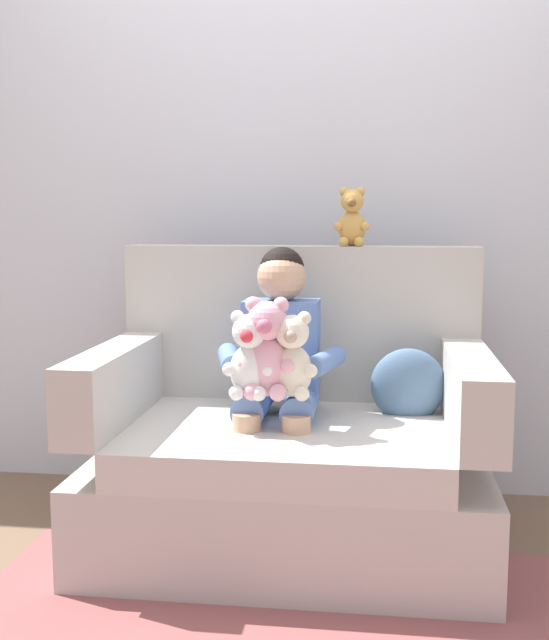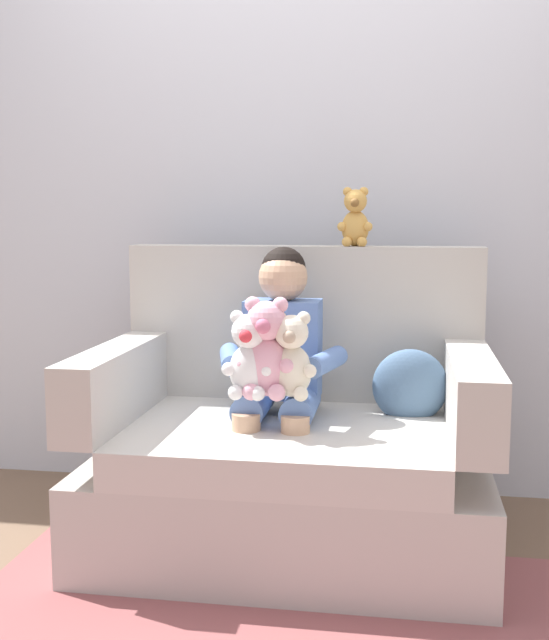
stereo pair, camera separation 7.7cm
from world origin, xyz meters
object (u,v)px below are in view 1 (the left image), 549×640
(plush_white, at_px, (249,357))
(throw_pillow, at_px, (408,385))
(plush_honey_on_backrest, at_px, (352,219))
(armchair, at_px, (291,453))
(plush_pink, at_px, (267,351))
(seated_child, at_px, (279,356))
(plush_cream, at_px, (292,358))

(plush_white, relative_size, throw_pillow, 1.08)
(plush_honey_on_backrest, bearing_deg, plush_white, -121.06)
(armchair, bearing_deg, throw_pillow, 16.58)
(plush_pink, bearing_deg, armchair, 80.03)
(armchair, xyz_separation_m, plush_honey_on_backrest, (0.19, 0.32, 0.80))
(seated_child, height_order, throw_pillow, seated_child)
(armchair, distance_m, plush_cream, 0.40)
(plush_honey_on_backrest, distance_m, throw_pillow, 0.64)
(plush_white, xyz_separation_m, throw_pillow, (0.51, 0.29, -0.14))
(plush_pink, relative_size, plush_honey_on_backrest, 1.50)
(plush_pink, xyz_separation_m, plush_white, (-0.05, -0.01, -0.02))
(seated_child, height_order, plush_cream, seated_child)
(armchair, distance_m, plush_white, 0.42)
(seated_child, relative_size, plush_pink, 2.54)
(seated_child, bearing_deg, plush_cream, -76.67)
(plush_cream, xyz_separation_m, plush_honey_on_backrest, (0.17, 0.48, 0.43))
(plush_pink, distance_m, plush_cream, 0.08)
(seated_child, height_order, plush_pink, seated_child)
(seated_child, distance_m, plush_cream, 0.19)
(armchair, height_order, plush_honey_on_backrest, plush_honey_on_backrest)
(seated_child, distance_m, throw_pillow, 0.46)
(plush_cream, bearing_deg, armchair, 76.11)
(armchair, relative_size, plush_honey_on_backrest, 6.06)
(plush_white, height_order, plush_honey_on_backrest, plush_honey_on_backrest)
(plush_white, xyz_separation_m, plush_honey_on_backrest, (0.30, 0.49, 0.43))
(plush_cream, height_order, plush_honey_on_backrest, plush_honey_on_backrest)
(plush_honey_on_backrest, relative_size, throw_pillow, 0.83)
(plush_cream, distance_m, plush_honey_on_backrest, 0.67)
(plush_cream, bearing_deg, throw_pillow, 14.87)
(seated_child, xyz_separation_m, throw_pillow, (0.44, 0.10, -0.11))
(plush_cream, bearing_deg, plush_white, 164.36)
(plush_pink, xyz_separation_m, throw_pillow, (0.46, 0.28, -0.16))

